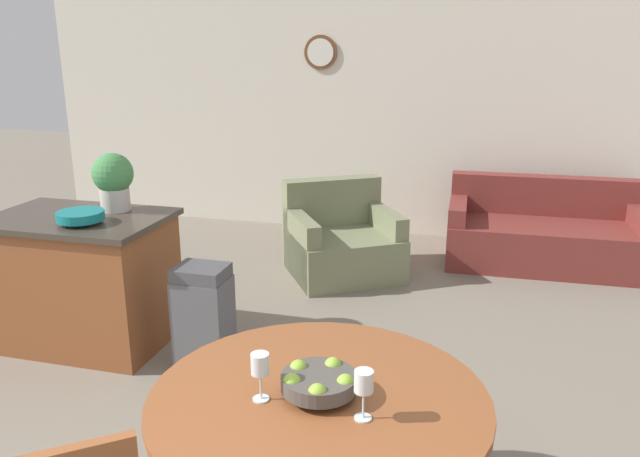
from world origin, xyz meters
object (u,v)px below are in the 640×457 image
kitchen_island (83,280)px  potted_plant (113,179)px  fruit_bowl (319,381)px  wine_glass_left (260,366)px  trash_bin (204,319)px  wine_glass_right (364,384)px  teal_bowl (80,216)px  armchair (342,244)px  dining_table (319,434)px  couch (544,236)px

kitchen_island → potted_plant: potted_plant is taller
fruit_bowl → wine_glass_left: bearing=-157.6°
potted_plant → fruit_bowl: bearing=-41.2°
wine_glass_left → trash_bin: size_ratio=0.27×
fruit_bowl → wine_glass_right: 0.24m
wine_glass_right → trash_bin: (-1.32, 1.44, -0.55)m
wine_glass_left → teal_bowl: size_ratio=0.63×
fruit_bowl → armchair: bearing=101.6°
dining_table → fruit_bowl: (-0.00, -0.00, 0.23)m
dining_table → potted_plant: bearing=138.8°
trash_bin → wine_glass_right: bearing=-47.4°
fruit_bowl → armchair: size_ratio=0.23×
teal_bowl → wine_glass_left: bearing=-38.8°
fruit_bowl → dining_table: bearing=43.6°
wine_glass_left → armchair: size_ratio=0.15×
wine_glass_left → wine_glass_right: same height
wine_glass_right → kitchen_island: bearing=145.5°
wine_glass_left → kitchen_island: size_ratio=0.16×
teal_bowl → armchair: size_ratio=0.24×
couch → armchair: armchair is taller
kitchen_island → trash_bin: 1.00m
fruit_bowl → couch: 4.25m
dining_table → potted_plant: (-1.94, 1.69, 0.56)m
potted_plant → couch: size_ratio=0.22×
wine_glass_right → couch: 4.31m
dining_table → fruit_bowl: bearing=-136.4°
wine_glass_left → wine_glass_right: (0.40, -0.02, 0.00)m
wine_glass_left → trash_bin: wine_glass_left is taller
wine_glass_left → potted_plant: (-1.74, 1.78, 0.25)m
armchair → wine_glass_right: bearing=-108.2°
wine_glass_right → potted_plant: (-2.13, 1.80, 0.25)m
wine_glass_right → couch: bearing=77.1°
teal_bowl → kitchen_island: bearing=135.2°
wine_glass_right → potted_plant: potted_plant is taller
fruit_bowl → kitchen_island: kitchen_island is taller
wine_glass_left → armchair: wine_glass_left is taller
wine_glass_left → potted_plant: bearing=134.3°
kitchen_island → couch: kitchen_island is taller
wine_glass_left → potted_plant: 2.50m
dining_table → armchair: size_ratio=1.06×
fruit_bowl → armchair: 3.40m
couch → armchair: (-1.82, -0.77, 0.01)m
dining_table → potted_plant: 2.64m
fruit_bowl → wine_glass_left: 0.23m
trash_bin → couch: size_ratio=0.39×
dining_table → kitchen_island: bearing=145.0°
wine_glass_left → trash_bin: bearing=123.2°
dining_table → teal_bowl: bearing=145.9°
wine_glass_right → armchair: wine_glass_right is taller
fruit_bowl → potted_plant: potted_plant is taller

